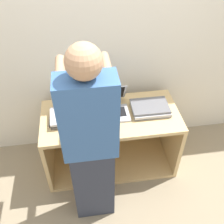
{
  "coord_description": "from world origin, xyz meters",
  "views": [
    {
      "loc": [
        -0.25,
        -1.5,
        2.37
      ],
      "look_at": [
        0.0,
        0.22,
        0.82
      ],
      "focal_mm": 42.0,
      "sensor_mm": 36.0,
      "label": 1
    }
  ],
  "objects": [
    {
      "name": "ground_plane",
      "position": [
        0.0,
        0.0,
        0.0
      ],
      "size": [
        12.0,
        12.0,
        0.0
      ],
      "primitive_type": "plane",
      "color": "gray"
    },
    {
      "name": "laptop_open",
      "position": [
        0.0,
        0.37,
        0.75
      ],
      "size": [
        0.35,
        0.35,
        0.23
      ],
      "color": "#B7B7BC",
      "rests_on": "cart"
    },
    {
      "name": "wall_back",
      "position": [
        0.0,
        0.72,
        1.2
      ],
      "size": [
        8.0,
        0.05,
        2.4
      ],
      "color": "silver",
      "rests_on": "ground_plane"
    },
    {
      "name": "laptop_stack_right",
      "position": [
        0.38,
        0.31,
        0.73
      ],
      "size": [
        0.36,
        0.25,
        0.07
      ],
      "color": "gray",
      "rests_on": "cart"
    },
    {
      "name": "person",
      "position": [
        -0.22,
        -0.2,
        0.87
      ],
      "size": [
        0.4,
        0.53,
        1.71
      ],
      "color": "#2D3342",
      "rests_on": "ground_plane"
    },
    {
      "name": "cart",
      "position": [
        0.0,
        0.38,
        0.35
      ],
      "size": [
        1.31,
        0.62,
        0.7
      ],
      "color": "tan",
      "rests_on": "ground_plane"
    },
    {
      "name": "laptop_stack_left",
      "position": [
        -0.38,
        0.3,
        0.73
      ],
      "size": [
        0.37,
        0.26,
        0.07
      ],
      "color": "slate",
      "rests_on": "cart"
    },
    {
      "name": "inventory_tag",
      "position": [
        -0.38,
        0.25,
        0.77
      ],
      "size": [
        0.06,
        0.02,
        0.01
      ],
      "color": "red",
      "rests_on": "laptop_stack_left"
    }
  ]
}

